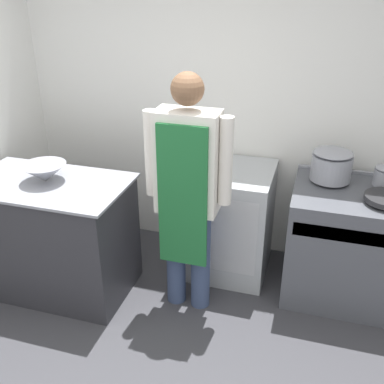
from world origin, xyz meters
The scene contains 7 objects.
wall_back centered at (0.00, 2.08, 1.35)m, with size 8.00×0.05×2.70m.
prep_counter centered at (-1.00, 1.07, 0.45)m, with size 1.17×0.69×0.91m.
stove centered at (1.15, 1.64, 0.43)m, with size 0.88×0.73×0.88m.
fridge_unit centered at (0.20, 1.70, 0.45)m, with size 0.69×0.66×0.89m.
person_cook centered at (0.03, 1.16, 0.98)m, with size 0.60×0.24×1.73m.
mixing_bowl centered at (-1.02, 1.09, 0.97)m, with size 0.32×0.32×0.13m.
stock_pot centered at (0.95, 1.77, 1.00)m, with size 0.29×0.29×0.24m.
Camera 1 is at (0.83, -1.43, 2.27)m, focal length 42.00 mm.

